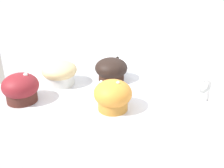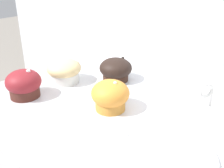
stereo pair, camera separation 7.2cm
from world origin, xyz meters
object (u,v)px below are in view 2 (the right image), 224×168
muffin_front_left (110,96)px  coffee_cup (224,88)px  muffin_back_right (116,70)px  serving_plate (166,155)px  muffin_front_center (24,84)px  muffin_back_left (64,70)px

muffin_front_left → coffee_cup: size_ratio=0.88×
muffin_back_right → serving_plate: size_ratio=0.53×
muffin_front_left → serving_plate: 0.22m
coffee_cup → serving_plate: size_ratio=0.56×
serving_plate → muffin_front_left: bearing=162.1°
muffin_front_center → muffin_back_left: (0.00, 0.14, -0.00)m
muffin_front_center → coffee_cup: (0.44, 0.33, 0.01)m
muffin_front_left → coffee_cup: coffee_cup is taller
muffin_front_center → muffin_back_right: muffin_front_center is taller
muffin_back_right → serving_plate: muffin_back_right is taller
muffin_back_right → muffin_front_left: 0.19m
muffin_front_center → serving_plate: muffin_front_center is taller
muffin_back_right → muffin_front_left: bearing=-53.5°
muffin_front_center → coffee_cup: 0.55m
muffin_front_center → serving_plate: size_ratio=0.50×
muffin_back_left → serving_plate: (0.43, -0.10, -0.03)m
muffin_back_left → serving_plate: bearing=-12.9°
coffee_cup → muffin_back_right: bearing=-167.5°
muffin_front_center → muffin_back_left: 0.14m
muffin_front_center → muffin_back_right: size_ratio=0.95×
muffin_front_center → muffin_front_left: same height
muffin_back_left → serving_plate: muffin_back_left is taller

